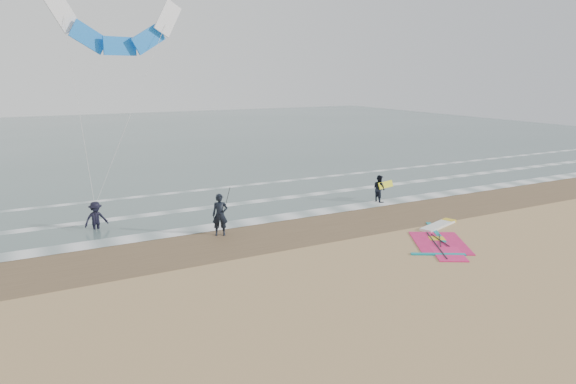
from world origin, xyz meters
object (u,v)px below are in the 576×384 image
person_standing (220,215)px  person_wading (95,212)px  person_walking (379,189)px  windsurf_rig (440,238)px  surf_kite (119,31)px

person_standing → person_wading: (-5.05, 3.69, -0.12)m
person_walking → person_wading: 15.81m
person_standing → person_walking: 10.77m
person_standing → person_wading: bearing=166.4°
person_walking → person_wading: size_ratio=0.93×
windsurf_rig → surf_kite: size_ratio=0.53×
windsurf_rig → person_standing: person_standing is taller
windsurf_rig → person_walking: (1.79, 6.94, 0.78)m
windsurf_rig → person_standing: size_ratio=2.69×
person_walking → person_wading: bearing=79.9°
windsurf_rig → person_wading: size_ratio=3.05×
person_standing → surf_kite: (-2.83, 6.49, 8.60)m
windsurf_rig → person_wading: 16.55m
person_standing → windsurf_rig: bearing=-8.2°
person_wading → surf_kite: 9.42m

